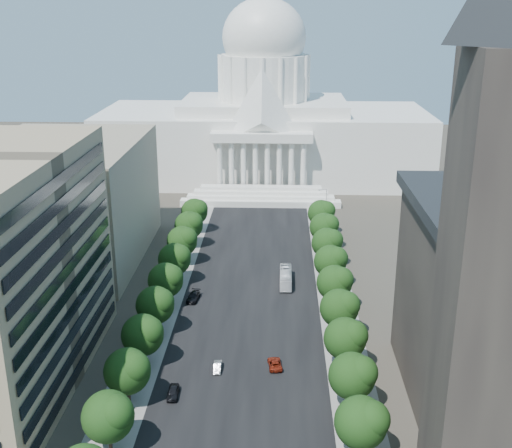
# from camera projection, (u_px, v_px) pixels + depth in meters

# --- Properties ---
(road_asphalt) EXTENTS (30.00, 260.00, 0.01)m
(road_asphalt) POSITION_uv_depth(u_px,v_px,m) (253.00, 275.00, 155.37)
(road_asphalt) COLOR black
(road_asphalt) RESTS_ON ground
(sidewalk_left) EXTENTS (8.00, 260.00, 0.02)m
(sidewalk_left) POSITION_uv_depth(u_px,v_px,m) (175.00, 273.00, 156.04)
(sidewalk_left) COLOR gray
(sidewalk_left) RESTS_ON ground
(sidewalk_right) EXTENTS (8.00, 260.00, 0.02)m
(sidewalk_right) POSITION_uv_depth(u_px,v_px,m) (332.00, 276.00, 154.69)
(sidewalk_right) COLOR gray
(sidewalk_right) RESTS_ON ground
(capitol) EXTENTS (120.00, 56.00, 73.00)m
(capitol) POSITION_uv_depth(u_px,v_px,m) (264.00, 124.00, 238.61)
(capitol) COLOR white
(capitol) RESTS_ON ground
(office_block_left_far) EXTENTS (38.00, 52.00, 30.00)m
(office_block_left_far) POSITION_uv_depth(u_px,v_px,m) (65.00, 201.00, 161.68)
(office_block_left_far) COLOR gray
(office_block_left_far) RESTS_ON ground
(tree_l_b) EXTENTS (7.79, 7.60, 9.97)m
(tree_l_b) POSITION_uv_depth(u_px,v_px,m) (110.00, 416.00, 91.32)
(tree_l_b) COLOR #33261C
(tree_l_b) RESTS_ON ground
(tree_l_c) EXTENTS (7.79, 7.60, 9.97)m
(tree_l_c) POSITION_uv_depth(u_px,v_px,m) (129.00, 370.00, 102.67)
(tree_l_c) COLOR #33261C
(tree_l_c) RESTS_ON ground
(tree_l_d) EXTENTS (7.79, 7.60, 9.97)m
(tree_l_d) POSITION_uv_depth(u_px,v_px,m) (144.00, 334.00, 114.01)
(tree_l_d) COLOR #33261C
(tree_l_d) RESTS_ON ground
(tree_l_e) EXTENTS (7.79, 7.60, 9.97)m
(tree_l_e) POSITION_uv_depth(u_px,v_px,m) (156.00, 304.00, 125.36)
(tree_l_e) COLOR #33261C
(tree_l_e) RESTS_ON ground
(tree_l_f) EXTENTS (7.79, 7.60, 9.97)m
(tree_l_f) POSITION_uv_depth(u_px,v_px,m) (167.00, 279.00, 136.71)
(tree_l_f) COLOR #33261C
(tree_l_f) RESTS_ON ground
(tree_l_g) EXTENTS (7.79, 7.60, 9.97)m
(tree_l_g) POSITION_uv_depth(u_px,v_px,m) (176.00, 258.00, 148.05)
(tree_l_g) COLOR #33261C
(tree_l_g) RESTS_ON ground
(tree_l_h) EXTENTS (7.79, 7.60, 9.97)m
(tree_l_h) POSITION_uv_depth(u_px,v_px,m) (183.00, 240.00, 159.40)
(tree_l_h) COLOR #33261C
(tree_l_h) RESTS_ON ground
(tree_l_i) EXTENTS (7.79, 7.60, 9.97)m
(tree_l_i) POSITION_uv_depth(u_px,v_px,m) (190.00, 225.00, 170.74)
(tree_l_i) COLOR #33261C
(tree_l_i) RESTS_ON ground
(tree_l_j) EXTENTS (7.79, 7.60, 9.97)m
(tree_l_j) POSITION_uv_depth(u_px,v_px,m) (195.00, 211.00, 182.09)
(tree_l_j) COLOR #33261C
(tree_l_j) RESTS_ON ground
(tree_r_b) EXTENTS (7.79, 7.60, 9.97)m
(tree_r_b) POSITION_uv_depth(u_px,v_px,m) (363.00, 422.00, 90.04)
(tree_r_b) COLOR #33261C
(tree_r_b) RESTS_ON ground
(tree_r_c) EXTENTS (7.79, 7.60, 9.97)m
(tree_r_c) POSITION_uv_depth(u_px,v_px,m) (354.00, 375.00, 101.38)
(tree_r_c) COLOR #33261C
(tree_r_c) RESTS_ON ground
(tree_r_d) EXTENTS (7.79, 7.60, 9.97)m
(tree_r_d) POSITION_uv_depth(u_px,v_px,m) (347.00, 338.00, 112.73)
(tree_r_d) COLOR #33261C
(tree_r_d) RESTS_ON ground
(tree_r_e) EXTENTS (7.79, 7.60, 9.97)m
(tree_r_e) POSITION_uv_depth(u_px,v_px,m) (341.00, 307.00, 124.07)
(tree_r_e) COLOR #33261C
(tree_r_e) RESTS_ON ground
(tree_r_f) EXTENTS (7.79, 7.60, 9.97)m
(tree_r_f) POSITION_uv_depth(u_px,v_px,m) (336.00, 282.00, 135.42)
(tree_r_f) COLOR #33261C
(tree_r_f) RESTS_ON ground
(tree_r_g) EXTENTS (7.79, 7.60, 9.97)m
(tree_r_g) POSITION_uv_depth(u_px,v_px,m) (332.00, 261.00, 146.77)
(tree_r_g) COLOR #33261C
(tree_r_g) RESTS_ON ground
(tree_r_h) EXTENTS (7.79, 7.60, 9.97)m
(tree_r_h) POSITION_uv_depth(u_px,v_px,m) (328.00, 242.00, 158.11)
(tree_r_h) COLOR #33261C
(tree_r_h) RESTS_ON ground
(tree_r_i) EXTENTS (7.79, 7.60, 9.97)m
(tree_r_i) POSITION_uv_depth(u_px,v_px,m) (325.00, 226.00, 169.46)
(tree_r_i) COLOR #33261C
(tree_r_i) RESTS_ON ground
(tree_r_j) EXTENTS (7.79, 7.60, 9.97)m
(tree_r_j) POSITION_uv_depth(u_px,v_px,m) (322.00, 212.00, 180.80)
(tree_r_j) COLOR #33261C
(tree_r_j) RESTS_ON ground
(streetlight_b) EXTENTS (2.61, 0.44, 9.00)m
(streetlight_b) POSITION_uv_depth(u_px,v_px,m) (365.00, 381.00, 100.77)
(streetlight_b) COLOR gray
(streetlight_b) RESTS_ON ground
(streetlight_c) EXTENTS (2.61, 0.44, 9.00)m
(streetlight_c) POSITION_uv_depth(u_px,v_px,m) (349.00, 310.00, 124.41)
(streetlight_c) COLOR gray
(streetlight_c) RESTS_ON ground
(streetlight_d) EXTENTS (2.61, 0.44, 9.00)m
(streetlight_d) POSITION_uv_depth(u_px,v_px,m) (338.00, 261.00, 148.04)
(streetlight_d) COLOR gray
(streetlight_d) RESTS_ON ground
(streetlight_e) EXTENTS (2.61, 0.44, 9.00)m
(streetlight_e) POSITION_uv_depth(u_px,v_px,m) (330.00, 226.00, 171.68)
(streetlight_e) COLOR gray
(streetlight_e) RESTS_ON ground
(streetlight_f) EXTENTS (2.61, 0.44, 9.00)m
(streetlight_f) POSITION_uv_depth(u_px,v_px,m) (324.00, 199.00, 195.32)
(streetlight_f) COLOR gray
(streetlight_f) RESTS_ON ground
(car_dark_a) EXTENTS (1.97, 4.64, 1.56)m
(car_dark_a) POSITION_uv_depth(u_px,v_px,m) (173.00, 392.00, 106.75)
(car_dark_a) COLOR black
(car_dark_a) RESTS_ON ground
(car_silver) EXTENTS (1.43, 3.90, 1.28)m
(car_silver) POSITION_uv_depth(u_px,v_px,m) (217.00, 367.00, 114.49)
(car_silver) COLOR #A8AAB0
(car_silver) RESTS_ON ground
(car_red) EXTENTS (2.92, 5.25, 1.39)m
(car_red) POSITION_uv_depth(u_px,v_px,m) (275.00, 364.00, 115.44)
(car_red) COLOR maroon
(car_red) RESTS_ON ground
(car_dark_b) EXTENTS (2.95, 5.82, 1.62)m
(car_dark_b) POSITION_uv_depth(u_px,v_px,m) (193.00, 297.00, 141.59)
(car_dark_b) COLOR black
(car_dark_b) RESTS_ON ground
(city_bus) EXTENTS (2.75, 11.46, 3.19)m
(city_bus) POSITION_uv_depth(u_px,v_px,m) (286.00, 277.00, 149.80)
(city_bus) COLOR white
(city_bus) RESTS_ON ground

